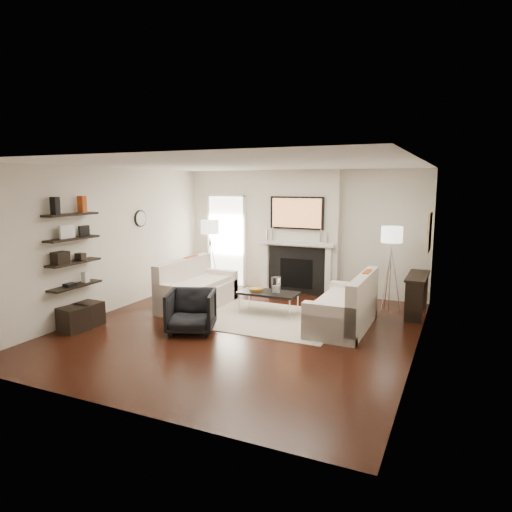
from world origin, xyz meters
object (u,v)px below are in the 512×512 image
at_px(loveseat_right_base, 342,315).
at_px(loveseat_left_base, 198,296).
at_px(lamp_right_shade, 392,234).
at_px(armchair, 191,309).
at_px(lamp_left_shade, 210,227).
at_px(coffee_table, 268,293).
at_px(ottoman_near, 88,314).

bearing_deg(loveseat_right_base, loveseat_left_base, 177.81).
bearing_deg(loveseat_right_base, lamp_right_shade, 70.42).
bearing_deg(armchair, lamp_left_shade, 92.04).
relative_size(coffee_table, lamp_left_shade, 2.75).
bearing_deg(ottoman_near, armchair, 13.60).
xyz_separation_m(coffee_table, ottoman_near, (-2.54, -1.91, -0.20)).
bearing_deg(ottoman_near, loveseat_left_base, 59.02).
distance_m(loveseat_left_base, loveseat_right_base, 2.90).
relative_size(loveseat_right_base, coffee_table, 1.64).
distance_m(lamp_left_shade, ottoman_near, 3.39).
height_order(loveseat_left_base, coffee_table, same).
height_order(loveseat_left_base, armchair, armchair).
relative_size(loveseat_left_base, lamp_right_shade, 4.50).
relative_size(lamp_left_shade, ottoman_near, 1.00).
bearing_deg(coffee_table, loveseat_left_base, -175.68).
bearing_deg(coffee_table, armchair, -116.82).
distance_m(lamp_left_shade, lamp_right_shade, 3.90).
height_order(lamp_left_shade, ottoman_near, lamp_left_shade).
bearing_deg(coffee_table, loveseat_right_base, -8.69).
height_order(loveseat_right_base, ottoman_near, loveseat_right_base).
xyz_separation_m(coffee_table, lamp_left_shade, (-1.92, 1.18, 1.05)).
xyz_separation_m(loveseat_left_base, lamp_left_shade, (-0.46, 1.29, 1.24)).
height_order(coffee_table, ottoman_near, coffee_table).
distance_m(loveseat_right_base, armchair, 2.53).
relative_size(loveseat_left_base, armchair, 2.37).
bearing_deg(lamp_right_shade, ottoman_near, -144.62).
xyz_separation_m(loveseat_right_base, coffee_table, (-1.44, 0.22, 0.19)).
height_order(loveseat_right_base, lamp_left_shade, lamp_left_shade).
distance_m(coffee_table, lamp_right_shade, 2.59).
relative_size(coffee_table, lamp_right_shade, 2.75).
bearing_deg(loveseat_left_base, lamp_right_shade, 22.30).
bearing_deg(ottoman_near, loveseat_right_base, 22.99).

